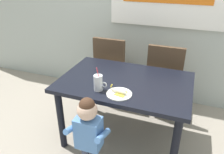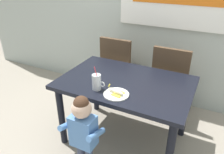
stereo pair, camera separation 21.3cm
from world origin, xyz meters
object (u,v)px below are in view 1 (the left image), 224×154
(dining_table, at_px, (125,89))
(dining_chair_left, at_px, (112,66))
(milk_cup, at_px, (98,84))
(toddler_standing, at_px, (88,130))
(snack_plate, at_px, (119,94))
(dining_chair_right, at_px, (165,76))
(peeled_banana, at_px, (119,91))

(dining_table, relative_size, dining_chair_left, 1.36)
(milk_cup, bearing_deg, dining_chair_left, 103.17)
(toddler_standing, xyz_separation_m, snack_plate, (0.17, 0.30, 0.22))
(dining_chair_right, xyz_separation_m, toddler_standing, (-0.46, -1.23, -0.02))
(dining_table, height_order, dining_chair_left, dining_chair_left)
(dining_chair_right, xyz_separation_m, milk_cup, (-0.49, -0.92, 0.26))
(toddler_standing, bearing_deg, dining_chair_right, 69.44)
(dining_table, relative_size, milk_cup, 5.27)
(snack_plate, bearing_deg, dining_table, 96.13)
(snack_plate, bearing_deg, milk_cup, 177.17)
(milk_cup, xyz_separation_m, snack_plate, (0.21, -0.01, -0.06))
(snack_plate, bearing_deg, dining_chair_left, 113.92)
(dining_chair_right, relative_size, snack_plate, 4.17)
(dining_table, distance_m, toddler_standing, 0.60)
(dining_chair_left, distance_m, toddler_standing, 1.29)
(milk_cup, xyz_separation_m, peeled_banana, (0.20, -0.00, -0.04))
(milk_cup, bearing_deg, snack_plate, -2.83)
(dining_table, xyz_separation_m, peeled_banana, (0.02, -0.27, 0.14))
(milk_cup, distance_m, peeled_banana, 0.20)
(toddler_standing, relative_size, snack_plate, 3.64)
(dining_table, xyz_separation_m, snack_plate, (0.03, -0.28, 0.11))
(milk_cup, distance_m, snack_plate, 0.21)
(dining_table, xyz_separation_m, dining_chair_right, (0.32, 0.65, -0.09))
(snack_plate, height_order, peeled_banana, peeled_banana)
(dining_table, bearing_deg, peeled_banana, -85.07)
(dining_table, height_order, milk_cup, milk_cup)
(dining_chair_right, bearing_deg, dining_chair_left, -3.08)
(dining_chair_left, xyz_separation_m, peeled_banana, (0.42, -0.96, 0.23))
(dining_chair_left, height_order, peeled_banana, dining_chair_left)
(milk_cup, bearing_deg, toddler_standing, -83.87)
(milk_cup, height_order, snack_plate, milk_cup)
(dining_chair_left, height_order, dining_chair_right, same)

